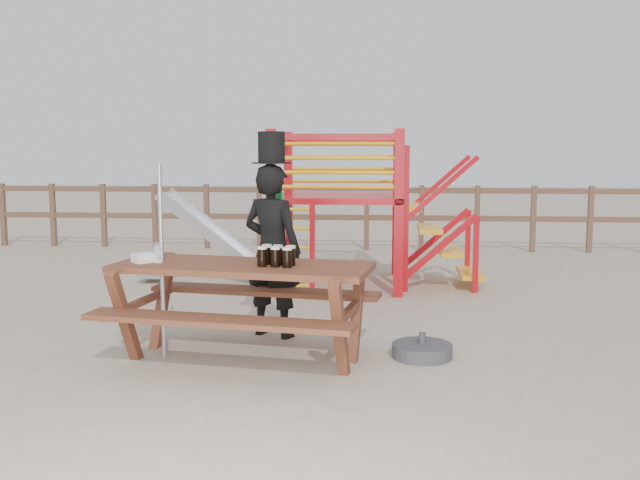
{
  "coord_description": "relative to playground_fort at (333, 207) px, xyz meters",
  "views": [
    {
      "loc": [
        0.81,
        -6.07,
        1.84
      ],
      "look_at": [
        0.19,
        0.8,
        0.97
      ],
      "focal_mm": 40.0,
      "sensor_mm": 36.0,
      "label": 1
    }
  ],
  "objects": [
    {
      "name": "ground",
      "position": [
        -0.12,
        -3.58,
        -1.07
      ],
      "size": [
        60.0,
        60.0,
        0.0
      ],
      "primitive_type": "plane",
      "color": "#B6A48D",
      "rests_on": "ground"
    },
    {
      "name": "empty_glasses",
      "position": [
        -1.31,
        -3.53,
        -0.14
      ],
      "size": [
        0.15,
        0.29,
        0.15
      ],
      "color": "silver",
      "rests_on": "picnic_table"
    },
    {
      "name": "back_fence",
      "position": [
        -0.12,
        3.42,
        -0.34
      ],
      "size": [
        15.09,
        0.09,
        1.2
      ],
      "color": "brown",
      "rests_on": "ground"
    },
    {
      "name": "picnic_table",
      "position": [
        -0.53,
        -3.64,
        -0.53
      ],
      "size": [
        2.42,
        1.84,
        0.86
      ],
      "rotation": [
        0.0,
        0.0,
        -0.15
      ],
      "color": "brown",
      "rests_on": "ground"
    },
    {
      "name": "playground_fort",
      "position": [
        0.0,
        0.0,
        0.0
      ],
      "size": [
        4.71,
        1.84,
        2.1
      ],
      "color": "#BA0C14",
      "rests_on": "ground"
    },
    {
      "name": "paper_bag",
      "position": [
        -1.41,
        -3.63,
        -0.17
      ],
      "size": [
        0.23,
        0.23,
        0.08
      ],
      "primitive_type": "cube",
      "rotation": [
        0.0,
        0.0,
        0.78
      ],
      "color": "white",
      "rests_on": "picnic_table"
    },
    {
      "name": "parasol_base",
      "position": [
        1.04,
        -3.42,
        -1.01
      ],
      "size": [
        0.54,
        0.54,
        0.23
      ],
      "color": "#3A3A3F",
      "rests_on": "ground"
    },
    {
      "name": "metal_pole",
      "position": [
        -1.25,
        -3.62,
        -0.21
      ],
      "size": [
        0.04,
        0.04,
        1.72
      ],
      "primitive_type": "cylinder",
      "color": "#B2B2B7",
      "rests_on": "ground"
    },
    {
      "name": "stout_pints",
      "position": [
        -0.22,
        -3.72,
        -0.13
      ],
      "size": [
        0.32,
        0.24,
        0.17
      ],
      "color": "black",
      "rests_on": "picnic_table"
    },
    {
      "name": "man_with_hat",
      "position": [
        -0.4,
        -2.79,
        -0.17
      ],
      "size": [
        0.74,
        0.63,
        2.02
      ],
      "rotation": [
        0.0,
        0.0,
        2.73
      ],
      "color": "black",
      "rests_on": "ground"
    }
  ]
}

